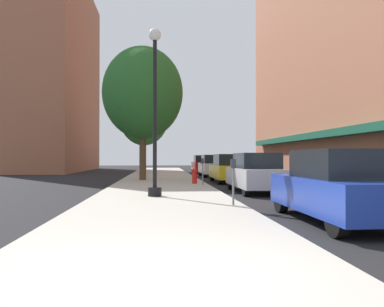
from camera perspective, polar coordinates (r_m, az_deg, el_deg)
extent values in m
plane|color=black|center=(22.65, 5.38, -4.31)|extent=(90.00, 90.00, 0.00)
cube|color=#A8A399|center=(23.29, -4.82, -4.06)|extent=(4.80, 50.00, 0.12)
cube|color=#144C38|center=(28.77, 19.09, 2.69)|extent=(0.90, 34.00, 0.50)
cube|color=#9E6047|center=(43.55, -19.75, 10.96)|extent=(6.00, 18.00, 20.30)
cube|color=#144C38|center=(43.69, -24.03, 1.61)|extent=(0.90, 15.30, 0.50)
cylinder|color=black|center=(13.25, -5.68, -5.83)|extent=(0.48, 0.48, 0.30)
cylinder|color=black|center=(13.28, -5.67, 6.07)|extent=(0.14, 0.14, 5.20)
sphere|color=silver|center=(13.88, -5.66, 17.55)|extent=(0.44, 0.44, 0.44)
cylinder|color=red|center=(19.45, 0.38, -3.67)|extent=(0.26, 0.26, 0.62)
sphere|color=red|center=(19.43, 0.38, -2.61)|extent=(0.24, 0.24, 0.24)
cylinder|color=red|center=(19.46, 0.80, -3.40)|extent=(0.12, 0.10, 0.10)
cylinder|color=slate|center=(10.75, 6.29, -5.05)|extent=(0.06, 0.06, 1.05)
cube|color=#33383D|center=(10.72, 6.29, -1.56)|extent=(0.14, 0.09, 0.26)
cylinder|color=slate|center=(18.33, 1.63, -3.19)|extent=(0.06, 0.06, 1.05)
cube|color=#33383D|center=(18.31, 1.63, -1.14)|extent=(0.14, 0.09, 0.26)
cylinder|color=#4C3823|center=(33.43, -7.33, -0.09)|extent=(0.40, 0.40, 3.27)
ellipsoid|color=#387F33|center=(33.61, -7.32, 5.48)|extent=(4.34, 4.34, 4.99)
cylinder|color=#4C3823|center=(22.70, -7.50, 0.34)|extent=(0.40, 0.40, 3.44)
ellipsoid|color=#235B23|center=(23.02, -7.49, 9.14)|extent=(4.82, 4.82, 5.54)
cylinder|color=black|center=(10.43, 13.39, -6.97)|extent=(0.22, 0.64, 0.64)
cylinder|color=black|center=(11.02, 21.17, -6.61)|extent=(0.22, 0.64, 0.64)
cylinder|color=black|center=(7.49, 21.20, -9.50)|extent=(0.22, 0.64, 0.64)
cube|color=#1E389E|center=(9.21, 21.17, -5.80)|extent=(1.80, 4.30, 0.76)
cube|color=black|center=(9.04, 21.58, -1.46)|extent=(1.56, 2.20, 0.64)
cylinder|color=black|center=(17.47, 5.85, -4.38)|extent=(0.22, 0.64, 0.64)
cylinder|color=black|center=(17.83, 10.80, -4.30)|extent=(0.22, 0.64, 0.64)
cylinder|color=black|center=(14.35, 8.24, -5.22)|extent=(0.22, 0.64, 0.64)
cylinder|color=black|center=(14.78, 14.17, -5.07)|extent=(0.22, 0.64, 0.64)
cube|color=#B2B2BA|center=(16.07, 9.66, -3.57)|extent=(1.80, 4.30, 0.76)
cube|color=black|center=(15.90, 9.79, -1.08)|extent=(1.56, 2.20, 0.64)
cylinder|color=black|center=(23.56, 3.05, -3.39)|extent=(0.22, 0.64, 0.64)
cylinder|color=black|center=(23.82, 6.77, -3.36)|extent=(0.22, 0.64, 0.64)
cylinder|color=black|center=(20.40, 4.29, -3.83)|extent=(0.22, 0.64, 0.64)
cylinder|color=black|center=(20.70, 8.57, -3.78)|extent=(0.22, 0.64, 0.64)
cube|color=gold|center=(22.09, 5.63, -2.75)|extent=(1.80, 4.30, 0.76)
cube|color=black|center=(21.93, 5.70, -0.94)|extent=(1.56, 2.20, 0.64)
cylinder|color=black|center=(30.26, 1.28, -2.76)|extent=(0.22, 0.64, 0.64)
cylinder|color=black|center=(30.46, 4.20, -2.75)|extent=(0.22, 0.64, 0.64)
cylinder|color=black|center=(27.08, 2.01, -3.02)|extent=(0.22, 0.64, 0.64)
cylinder|color=black|center=(27.31, 5.26, -3.00)|extent=(0.22, 0.64, 0.64)
cube|color=silver|center=(28.75, 3.17, -2.24)|extent=(1.80, 4.30, 0.76)
cube|color=black|center=(28.59, 3.21, -0.85)|extent=(1.56, 2.20, 0.64)
cylinder|color=black|center=(37.15, 0.13, -2.35)|extent=(0.22, 0.64, 0.64)
cylinder|color=black|center=(37.32, 2.51, -2.34)|extent=(0.22, 0.64, 0.64)
cylinder|color=black|center=(33.97, 0.60, -2.52)|extent=(0.22, 0.64, 0.64)
cylinder|color=black|center=(34.15, 3.21, -2.51)|extent=(0.22, 0.64, 0.64)
cube|color=red|center=(35.63, 1.60, -1.91)|extent=(1.80, 4.30, 0.76)
cube|color=black|center=(35.47, 1.63, -0.79)|extent=(1.56, 2.20, 0.64)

